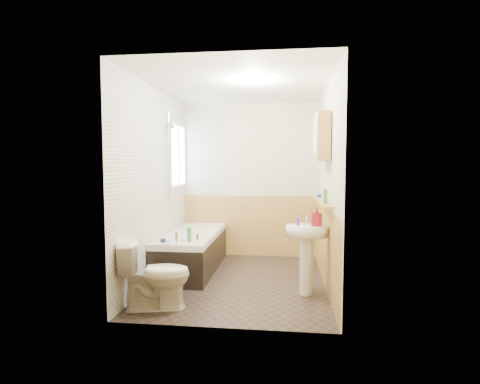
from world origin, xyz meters
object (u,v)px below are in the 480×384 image
object	(u,v)px
toilet	(155,275)
sink	(307,245)
bathtub	(192,250)
pine_shelf	(322,202)
medicine_cabinet	(321,137)

from	to	relation	value
toilet	sink	xyz separation A→B (m)	(1.60, 0.60, 0.22)
bathtub	pine_shelf	world-z (taller)	pine_shelf
bathtub	toilet	distance (m)	1.48
pine_shelf	medicine_cabinet	xyz separation A→B (m)	(-0.03, -0.09, 0.78)
toilet	sink	distance (m)	1.73
pine_shelf	sink	bearing A→B (deg)	-120.73
sink	medicine_cabinet	size ratio (longest dim) A/B	1.49
bathtub	pine_shelf	size ratio (longest dim) A/B	1.26
bathtub	sink	bearing A→B (deg)	-29.16
toilet	pine_shelf	world-z (taller)	pine_shelf
sink	medicine_cabinet	xyz separation A→B (m)	(0.17, 0.24, 1.25)
bathtub	toilet	size ratio (longest dim) A/B	2.46
sink	bathtub	bearing A→B (deg)	144.95
pine_shelf	medicine_cabinet	world-z (taller)	medicine_cabinet
toilet	medicine_cabinet	bearing A→B (deg)	-78.17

